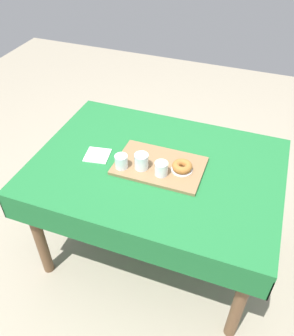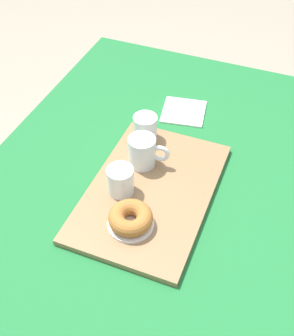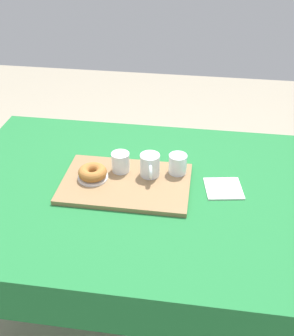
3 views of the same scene
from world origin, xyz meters
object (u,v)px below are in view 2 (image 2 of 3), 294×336
at_px(dining_table, 157,212).
at_px(water_glass_near, 121,181).
at_px(tea_mug_left, 143,152).
at_px(sugar_donut_left, 131,218).
at_px(paper_napkin, 184,112).
at_px(donut_plate_left, 131,224).
at_px(serving_tray, 151,191).
at_px(water_glass_far, 145,128).

bearing_deg(dining_table, water_glass_near, -57.24).
bearing_deg(tea_mug_left, sugar_donut_left, 14.30).
distance_m(dining_table, paper_napkin, 0.35).
relative_size(water_glass_near, donut_plate_left, 0.67).
bearing_deg(dining_table, donut_plate_left, -5.86).
xyz_separation_m(dining_table, serving_tray, (0.02, -0.01, 0.10)).
distance_m(dining_table, donut_plate_left, 0.18).
xyz_separation_m(dining_table, water_glass_far, (-0.16, -0.10, 0.14)).
bearing_deg(water_glass_far, tea_mug_left, 18.32).
height_order(serving_tray, tea_mug_left, tea_mug_left).
bearing_deg(serving_tray, sugar_donut_left, -1.10).
bearing_deg(water_glass_near, tea_mug_left, 172.90).
bearing_deg(serving_tray, donut_plate_left, -1.10).
distance_m(donut_plate_left, paper_napkin, 0.48).
relative_size(serving_tray, paper_napkin, 3.58).
xyz_separation_m(water_glass_far, donut_plate_left, (0.31, 0.09, -0.03)).
xyz_separation_m(water_glass_near, donut_plate_left, (0.09, 0.07, -0.03)).
xyz_separation_m(donut_plate_left, sugar_donut_left, (0.00, 0.00, 0.02)).
bearing_deg(water_glass_far, dining_table, 31.85).
distance_m(water_glass_near, donut_plate_left, 0.12).
height_order(serving_tray, water_glass_far, water_glass_far).
xyz_separation_m(serving_tray, donut_plate_left, (0.12, -0.00, 0.01)).
height_order(tea_mug_left, water_glass_near, tea_mug_left).
height_order(dining_table, sugar_donut_left, sugar_donut_left).
bearing_deg(water_glass_near, serving_tray, 115.01).
bearing_deg(water_glass_far, donut_plate_left, 15.63).
xyz_separation_m(dining_table, sugar_donut_left, (0.14, -0.01, 0.14)).
bearing_deg(sugar_donut_left, paper_napkin, -176.92).
distance_m(water_glass_far, sugar_donut_left, 0.32).
height_order(dining_table, tea_mug_left, tea_mug_left).
bearing_deg(paper_napkin, dining_table, 6.90).
relative_size(dining_table, donut_plate_left, 11.92).
distance_m(serving_tray, donut_plate_left, 0.13).
distance_m(tea_mug_left, water_glass_far, 0.11).
bearing_deg(serving_tray, tea_mug_left, -146.10).
relative_size(serving_tray, sugar_donut_left, 4.41).
bearing_deg(water_glass_far, serving_tray, 25.82).
relative_size(dining_table, tea_mug_left, 11.99).
distance_m(serving_tray, paper_napkin, 0.36).
distance_m(dining_table, tea_mug_left, 0.18).
xyz_separation_m(tea_mug_left, sugar_donut_left, (0.21, 0.05, -0.01)).
xyz_separation_m(serving_tray, tea_mug_left, (-0.08, -0.05, 0.05)).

